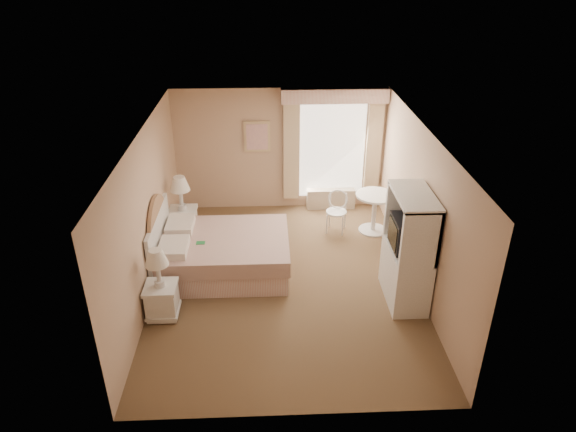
{
  "coord_description": "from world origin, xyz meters",
  "views": [
    {
      "loc": [
        -0.27,
        -6.98,
        4.85
      ],
      "look_at": [
        0.05,
        0.3,
        1.03
      ],
      "focal_mm": 32.0,
      "sensor_mm": 36.0,
      "label": 1
    }
  ],
  "objects_px": {
    "bed": "(218,252)",
    "armoire": "(408,257)",
    "nightstand_near": "(161,292)",
    "cafe_chair": "(337,208)",
    "round_table": "(375,207)",
    "nightstand_far": "(183,216)"
  },
  "relations": [
    {
      "from": "cafe_chair",
      "to": "bed",
      "type": "bearing_deg",
      "value": -131.85
    },
    {
      "from": "nightstand_near",
      "to": "armoire",
      "type": "bearing_deg",
      "value": 4.56
    },
    {
      "from": "cafe_chair",
      "to": "round_table",
      "type": "bearing_deg",
      "value": 9.92
    },
    {
      "from": "bed",
      "to": "nightstand_near",
      "type": "xyz_separation_m",
      "value": [
        -0.72,
        -1.18,
        0.07
      ]
    },
    {
      "from": "cafe_chair",
      "to": "armoire",
      "type": "bearing_deg",
      "value": -54.38
    },
    {
      "from": "nightstand_near",
      "to": "bed",
      "type": "bearing_deg",
      "value": 58.59
    },
    {
      "from": "bed",
      "to": "round_table",
      "type": "xyz_separation_m",
      "value": [
        2.87,
        1.25,
        0.16
      ]
    },
    {
      "from": "bed",
      "to": "nightstand_near",
      "type": "relative_size",
      "value": 1.91
    },
    {
      "from": "nightstand_far",
      "to": "round_table",
      "type": "relative_size",
      "value": 1.57
    },
    {
      "from": "nightstand_far",
      "to": "armoire",
      "type": "relative_size",
      "value": 0.68
    },
    {
      "from": "cafe_chair",
      "to": "armoire",
      "type": "height_order",
      "value": "armoire"
    },
    {
      "from": "nightstand_near",
      "to": "nightstand_far",
      "type": "relative_size",
      "value": 0.92
    },
    {
      "from": "nightstand_near",
      "to": "cafe_chair",
      "type": "relative_size",
      "value": 1.39
    },
    {
      "from": "nightstand_near",
      "to": "round_table",
      "type": "bearing_deg",
      "value": 34.07
    },
    {
      "from": "nightstand_far",
      "to": "cafe_chair",
      "type": "height_order",
      "value": "nightstand_far"
    },
    {
      "from": "round_table",
      "to": "armoire",
      "type": "height_order",
      "value": "armoire"
    },
    {
      "from": "nightstand_near",
      "to": "round_table",
      "type": "xyz_separation_m",
      "value": [
        3.59,
        2.43,
        0.09
      ]
    },
    {
      "from": "round_table",
      "to": "armoire",
      "type": "relative_size",
      "value": 0.43
    },
    {
      "from": "cafe_chair",
      "to": "armoire",
      "type": "relative_size",
      "value": 0.45
    },
    {
      "from": "nightstand_far",
      "to": "cafe_chair",
      "type": "relative_size",
      "value": 1.51
    },
    {
      "from": "bed",
      "to": "armoire",
      "type": "relative_size",
      "value": 1.2
    },
    {
      "from": "nightstand_near",
      "to": "armoire",
      "type": "distance_m",
      "value": 3.68
    }
  ]
}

